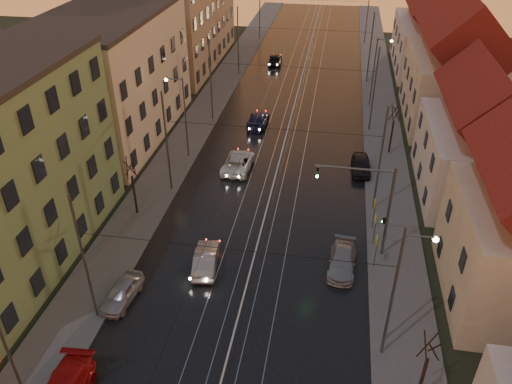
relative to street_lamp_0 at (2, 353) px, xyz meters
The scene contains 37 objects.
road 39.38m from the street_lamp_0, 76.53° to the left, with size 16.00×120.00×0.04m, color black.
sidewalk_left 38.31m from the street_lamp_0, 91.35° to the left, with size 4.00×120.00×0.15m, color #4C4C4C.
sidewalk_right 42.80m from the street_lamp_0, 63.31° to the left, with size 4.00×120.00×0.15m, color #4C4C4C.
tram_rail_0 38.92m from the street_lamp_0, 79.70° to the left, with size 0.06×120.00×0.03m, color gray.
tram_rail_1 39.20m from the street_lamp_0, 77.63° to the left, with size 0.06×120.00×0.03m, color gray.
tram_rail_2 39.56m from the street_lamp_0, 75.43° to the left, with size 0.06×120.00×0.03m, color gray.
tram_rail_3 39.94m from the street_lamp_0, 73.43° to the left, with size 0.06×120.00×0.03m, color gray.
apartment_left_2 33.10m from the street_lamp_0, 104.70° to the left, with size 10.00×20.00×12.00m, color beige.
apartment_left_3 56.67m from the street_lamp_0, 98.53° to the left, with size 10.00×24.00×14.00m, color #967561.
house_right_2 36.84m from the street_lamp_0, 44.89° to the left, with size 9.18×12.24×9.20m.
house_right_3 48.61m from the street_lamp_0, 57.52° to the left, with size 9.18×14.28×11.50m.
house_right_4 64.52m from the street_lamp_0, 66.13° to the left, with size 9.18×16.32×10.00m.
catenary_pole_l_1 7.03m from the street_lamp_0, 85.88° to the left, with size 0.16×0.16×9.00m, color #595B60.
catenary_pole_r_1 19.04m from the street_lamp_0, 21.57° to the left, with size 0.16×0.16×9.00m, color #595B60.
catenary_pole_l_2 22.01m from the street_lamp_0, 88.69° to the left, with size 0.16×0.16×9.00m, color #595B60.
catenary_pole_r_2 28.24m from the street_lamp_0, 51.17° to the left, with size 0.16×0.16×9.00m, color #595B60.
catenary_pole_l_3 37.01m from the street_lamp_0, 89.22° to the left, with size 0.16×0.16×9.00m, color #595B60.
catenary_pole_r_3 41.02m from the street_lamp_0, 64.43° to the left, with size 0.16×0.16×9.00m, color #595B60.
catenary_pole_l_4 52.00m from the street_lamp_0, 89.44° to the left, with size 0.16×0.16×9.00m, color #595B60.
catenary_pole_r_4 54.93m from the street_lamp_0, 71.20° to the left, with size 0.16×0.16×9.00m, color #595B60.
catenary_pole_l_5 70.00m from the street_lamp_0, 89.59° to the left, with size 0.16×0.16×9.00m, color #595B60.
catenary_pole_r_5 72.21m from the street_lamp_0, 75.81° to the left, with size 0.16×0.16×9.00m, color #595B60.
street_lamp_0 is the anchor object (origin of this frame).
street_lamp_1 19.89m from the street_lamp_0, 23.72° to the left, with size 1.75×0.32×8.00m.
street_lamp_2 28.00m from the street_lamp_0, 90.00° to the left, with size 1.75×0.32×8.00m.
street_lamp_3 47.62m from the street_lamp_0, 67.52° to the left, with size 1.75×0.32×8.00m.
traffic_light_mast 23.42m from the street_lamp_0, 43.10° to the left, with size 5.30×0.32×7.20m.
bare_tree_0 18.19m from the street_lamp_0, 93.47° to the left, with size 1.09×1.09×5.11m.
bare_tree_1 19.86m from the street_lamp_0, 11.71° to the left, with size 1.09×1.09×5.11m.
bare_tree_2 37.56m from the street_lamp_0, 58.63° to the left, with size 1.09×1.09×5.11m.
driving_car_1 14.61m from the street_lamp_0, 64.64° to the left, with size 1.49×4.27×1.41m, color #9A9AA0.
driving_car_2 27.44m from the street_lamp_0, 78.28° to the left, with size 2.39×5.18×1.44m, color silver.
driving_car_3 36.92m from the street_lamp_0, 80.94° to the left, with size 1.98×4.88×1.42m, color #161A42.
driving_car_4 57.71m from the street_lamp_0, 85.19° to the left, with size 1.81×4.51×1.54m, color black.
parked_left_3 9.73m from the street_lamp_0, 80.11° to the left, with size 1.56×3.87×1.32m, color #A6A6AC.
parked_right_1 21.23m from the street_lamp_0, 42.60° to the left, with size 1.79×4.41×1.28m, color #9A9A9F.
parked_right_2 32.75m from the street_lamp_0, 59.05° to the left, with size 1.67×4.15×1.41m, color black.
Camera 1 is at (4.71, -11.00, 23.08)m, focal length 35.00 mm.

